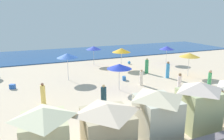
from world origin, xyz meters
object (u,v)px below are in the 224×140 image
Objects in this scene: cabana_1 at (107,128)px; umbrella_0 at (189,55)px; umbrella_1 at (119,66)px; cooler_box_0 at (12,86)px; umbrella_6 at (167,48)px; beachgoer_3 at (168,70)px; beachgoer_7 at (141,78)px; beachgoer_1 at (147,66)px; cooler_box_2 at (124,78)px; beachgoer_0 at (209,80)px; beachgoer_2 at (179,83)px; cabana_0 at (45,136)px; cabana_3 at (198,105)px; beachgoer_6 at (104,97)px; umbrella_4 at (121,50)px; umbrella_3 at (67,56)px; umbrella_5 at (94,48)px; beachgoer_5 at (43,94)px; cabana_2 at (157,115)px; beach_ball_1 at (129,62)px.

umbrella_0 is at bearing 39.85° from cabana_1.
cooler_box_0 is at bearing 155.38° from umbrella_1.
umbrella_0 reaches higher than umbrella_6.
beachgoer_7 is at bearing -36.32° from beachgoer_3.
umbrella_0 reaches higher than beachgoer_1.
cooler_box_2 is at bearing 24.08° from beachgoer_7.
beachgoer_0 is 7.07m from beachgoer_1.
cabana_0 is at bearing -34.92° from beachgoer_2.
umbrella_0 is at bearing 55.45° from cabana_3.
umbrella_4 is at bearing 66.94° from beachgoer_6.
cabana_0 reaches higher than beachgoer_6.
umbrella_3 is 5.37× the size of cooler_box_2.
umbrella_5 is at bearing -93.66° from beachgoer_0.
umbrella_5 reaches higher than beachgoer_6.
cooler_box_0 is at bearing -171.90° from umbrella_3.
beachgoer_2 is 14.56m from cooler_box_0.
umbrella_3 reaches higher than cooler_box_2.
cabana_1 reaches higher than beachgoer_5.
umbrella_4 is at bearing 18.49° from umbrella_3.
cabana_2 reaches higher than beachgoer_7.
umbrella_0 is 5.56× the size of cooler_box_0.
beachgoer_6 is at bearing -130.65° from umbrella_1.
umbrella_5 is 1.41× the size of beachgoer_3.
beachgoer_3 is 3.89× the size of cooler_box_0.
umbrella_3 reaches higher than umbrella_6.
umbrella_6 is 16.28m from beachgoer_6.
beachgoer_1 is (1.70, -3.06, -1.46)m from umbrella_4.
beachgoer_0 reaches higher than cooler_box_0.
beach_ball_1 is (12.46, 16.52, -1.18)m from cabana_0.
beachgoer_2 is at bearing -26.38° from umbrella_1.
cabana_2 is (2.76, 0.07, 0.11)m from cabana_1.
cooler_box_2 is (-5.77, 5.24, -0.63)m from beachgoer_0.
umbrella_4 is 3.80m from beachgoer_1.
umbrella_5 is at bearing 78.35° from cabana_1.
beachgoer_7 is 3.33× the size of cooler_box_0.
beachgoer_0 reaches higher than beachgoer_5.
umbrella_4 is at bearing 140.05° from beachgoer_5.
umbrella_4 is 1.44× the size of beachgoer_3.
beach_ball_1 is at bearing 80.57° from cabana_3.
umbrella_3 reaches higher than beachgoer_0.
beachgoer_6 is 3.37× the size of cooler_box_2.
cabana_2 is 1.59× the size of beachgoer_6.
umbrella_3 reaches higher than cabana_2.
cabana_3 is 17.86m from umbrella_5.
umbrella_0 is 15.21m from beachgoer_5.
umbrella_6 reaches higher than beachgoer_6.
beachgoer_0 is 9.97m from beachgoer_6.
umbrella_4 is (6.93, 2.32, -0.24)m from umbrella_3.
beachgoer_3 is at bearing 55.10° from cabana_2.
beachgoer_0 is at bearing 93.56° from beachgoer_5.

